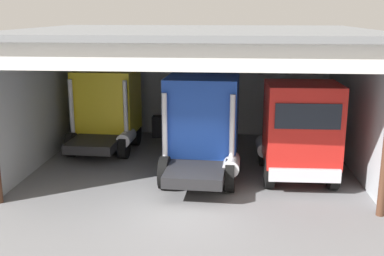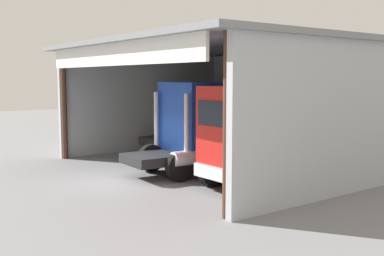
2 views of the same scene
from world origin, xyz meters
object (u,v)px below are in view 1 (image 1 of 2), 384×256
Objects in this scene: truck_yellow_left_bay at (106,108)px; oil_drum at (169,130)px; truck_red_center_left_bay at (299,131)px; tool_cart at (162,127)px; truck_blue_center_right_bay at (202,124)px.

oil_drum is at bearing 36.37° from truck_yellow_left_bay.
oil_drum is at bearing -45.18° from truck_red_center_left_bay.
tool_cart is at bearing -45.58° from truck_red_center_left_bay.
truck_red_center_left_bay reaches higher than oil_drum.
tool_cart is (-0.41, 0.48, 0.05)m from oil_drum.
truck_red_center_left_bay is 4.95× the size of tool_cart.
tool_cart is at bearing 48.37° from truck_yellow_left_bay.
tool_cart is at bearing 130.75° from oil_drum.
truck_yellow_left_bay is 4.68× the size of oil_drum.
truck_blue_center_right_bay reaches higher than truck_red_center_left_bay.
truck_blue_center_right_bay is 5.40m from oil_drum.
truck_yellow_left_bay is 0.85× the size of truck_red_center_left_bay.
truck_blue_center_right_bay is 0.93× the size of truck_red_center_left_bay.
oil_drum is at bearing -49.25° from tool_cart.
truck_red_center_left_bay reaches higher than tool_cart.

